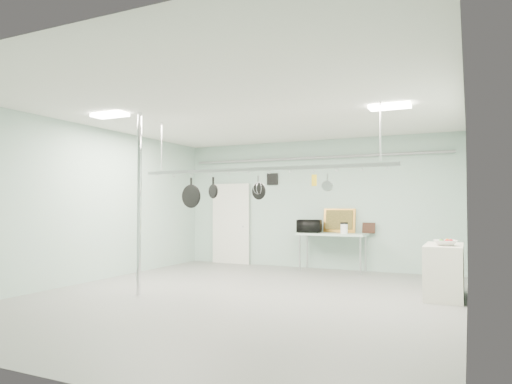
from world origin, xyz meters
The scene contains 25 objects.
floor centered at (0.00, 0.00, 0.00)m, with size 8.00×8.00×0.00m, color gray.
ceiling centered at (0.00, 0.00, 3.19)m, with size 7.00×8.00×0.02m, color silver.
back_wall centered at (0.00, 3.99, 1.60)m, with size 7.00×0.02×3.20m, color #9EBEAE.
right_wall centered at (3.49, 0.00, 1.60)m, with size 0.02×8.00×3.20m, color #9EBEAE.
door centered at (-2.30, 3.94, 1.05)m, with size 1.10×0.10×2.20m, color silver.
wall_vent centered at (-1.10, 3.97, 2.25)m, with size 0.30×0.04×0.30m, color black.
conduit_pipe centered at (0.00, 3.90, 2.75)m, with size 0.07×0.07×6.60m, color gray.
chrome_pole centered at (-1.70, -0.60, 1.60)m, with size 0.08×0.08×3.20m, color silver.
prep_table centered at (0.60, 3.60, 0.83)m, with size 1.60×0.70×0.91m.
side_cabinet centered at (3.15, 1.40, 0.45)m, with size 0.60×1.20×0.90m, color silver.
pot_rack centered at (0.20, 0.30, 2.23)m, with size 4.80×0.06×1.00m.
light_panel_left centered at (-2.20, -0.80, 3.16)m, with size 0.65×0.30×0.05m, color white.
light_panel_right centered at (2.40, 0.60, 3.16)m, with size 0.65×0.30×0.05m, color white.
microwave centered at (0.03, 3.59, 1.06)m, with size 0.56×0.38×0.31m, color black.
coffee_canister centered at (0.92, 3.46, 1.02)m, with size 0.16×0.16×0.23m, color white.
painting_large centered at (0.69, 3.90, 1.20)m, with size 0.78×0.05×0.58m, color gold.
painting_small centered at (1.40, 3.90, 1.03)m, with size 0.30×0.04×0.25m, color black.
fruit_bowl centered at (3.19, 1.17, 0.95)m, with size 0.37×0.37×0.09m, color silver.
skillet_left centered at (-1.21, 0.30, 1.80)m, with size 0.44×0.06×0.58m, color black, non-canonical shape.
skillet_mid centered at (-0.73, 0.30, 1.90)m, with size 0.26×0.06×0.37m, color black, non-canonical shape.
skillet_right centered at (0.20, 0.30, 1.88)m, with size 0.29×0.06×0.40m, color black, non-canonical shape.
whisk centered at (0.20, 0.30, 1.91)m, with size 0.22×0.22×0.35m, color #A3A3A7, non-canonical shape.
grater centered at (1.21, 0.30, 1.98)m, with size 0.09×0.02×0.21m, color yellow, non-canonical shape.
saucepan centered at (1.44, 0.30, 1.93)m, with size 0.17×0.10×0.30m, color #A5A5A9, non-canonical shape.
fruit_cluster centered at (3.19, 1.17, 0.99)m, with size 0.24×0.24×0.09m, color red, non-canonical shape.
Camera 1 is at (3.55, -6.97, 1.56)m, focal length 32.00 mm.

